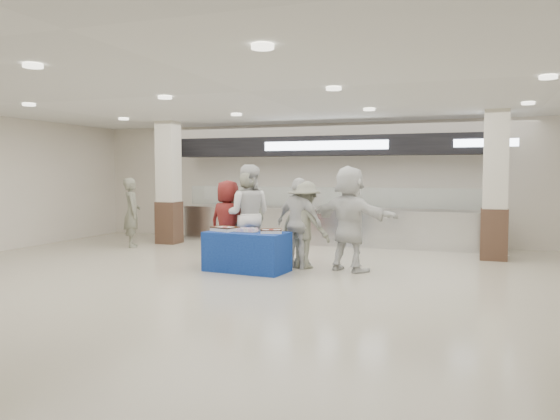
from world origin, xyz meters
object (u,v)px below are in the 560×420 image
at_px(display_table, 247,252).
at_px(chef_short, 299,223).
at_px(sheet_cake_left, 225,228).
at_px(soldier_a, 247,218).
at_px(sheet_cake_right, 271,231).
at_px(cupcake_tray, 248,230).
at_px(civilian_white, 350,219).
at_px(soldier_b, 304,225).
at_px(soldier_bg, 132,213).
at_px(chef_tall, 248,215).
at_px(civilian_maroon, 228,222).

relative_size(display_table, chef_short, 0.87).
xyz_separation_m(sheet_cake_left, soldier_a, (0.20, 0.61, 0.15)).
bearing_deg(sheet_cake_right, cupcake_tray, 175.57).
height_order(sheet_cake_left, civilian_white, civilian_white).
xyz_separation_m(sheet_cake_left, soldier_b, (1.39, 0.68, 0.06)).
height_order(soldier_a, soldier_bg, soldier_a).
distance_m(cupcake_tray, chef_tall, 0.75).
bearing_deg(soldier_a, civilian_maroon, -5.92).
bearing_deg(cupcake_tray, soldier_b, 36.76).
bearing_deg(soldier_a, chef_tall, -84.78).
distance_m(sheet_cake_left, sheet_cake_right, 0.97).
height_order(soldier_a, chef_short, soldier_a).
bearing_deg(soldier_a, sheet_cake_left, 66.24).
distance_m(cupcake_tray, soldier_b, 1.15).
height_order(display_table, sheet_cake_left, sheet_cake_left).
bearing_deg(sheet_cake_left, sheet_cake_right, -2.22).
bearing_deg(cupcake_tray, sheet_cake_right, -4.43).
distance_m(sheet_cake_right, cupcake_tray, 0.50).
bearing_deg(soldier_bg, civilian_white, -139.28).
bearing_deg(display_table, cupcake_tray, 83.99).
xyz_separation_m(display_table, soldier_bg, (-4.05, 2.14, 0.49)).
bearing_deg(sheet_cake_left, soldier_bg, 149.47).
relative_size(soldier_a, soldier_bg, 1.09).
bearing_deg(soldier_b, sheet_cake_left, 44.21).
xyz_separation_m(chef_short, soldier_bg, (-4.88, 1.50, -0.02)).
distance_m(sheet_cake_left, chef_tall, 0.72).
distance_m(sheet_cake_left, soldier_bg, 4.16).
relative_size(display_table, soldier_a, 0.82).
bearing_deg(cupcake_tray, soldier_bg, 152.47).
bearing_deg(chef_short, sheet_cake_left, 46.34).
bearing_deg(chef_tall, soldier_a, 86.77).
xyz_separation_m(soldier_a, chef_tall, (-0.01, 0.04, 0.07)).
distance_m(display_table, civilian_white, 2.05).
relative_size(display_table, soldier_b, 0.91).
relative_size(civilian_maroon, soldier_a, 0.90).
height_order(soldier_b, soldier_bg, soldier_bg).
bearing_deg(soldier_a, chef_short, 174.08).
bearing_deg(civilian_white, soldier_a, 24.09).
bearing_deg(display_table, soldier_bg, 157.99).
bearing_deg(civilian_white, display_table, 43.41).
bearing_deg(sheet_cake_right, civilian_white, 27.55).
height_order(display_table, soldier_b, soldier_b).
height_order(sheet_cake_left, soldier_a, soldier_a).
bearing_deg(soldier_b, civilian_white, -164.10).
height_order(civilian_maroon, soldier_b, civilian_maroon).
relative_size(sheet_cake_right, chef_tall, 0.23).
distance_m(sheet_cake_left, civilian_white, 2.39).
height_order(chef_tall, civilian_white, chef_tall).
relative_size(sheet_cake_left, civilian_white, 0.28).
height_order(sheet_cake_left, soldier_b, soldier_b).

